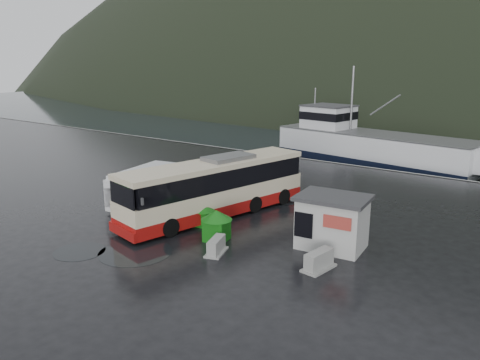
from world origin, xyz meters
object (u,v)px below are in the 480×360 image
Objects in this scene: fishing_trawler at (373,151)px; jersey_barrier_a at (319,269)px; white_van at (145,204)px; waste_bin_right at (204,226)px; coach_bus at (216,215)px; jersey_barrier_b at (216,253)px; ticket_kiosk at (331,247)px; dome_tent at (149,218)px; waste_bin_left at (217,240)px.

jersey_barrier_a is at bearing -64.93° from fishing_trawler.
white_van reaches higher than waste_bin_right.
white_van is at bearing -157.93° from coach_bus.
white_van is 5.94m from waste_bin_right.
jersey_barrier_b is 30.88m from fishing_trawler.
ticket_kiosk is at bearing 7.45° from coach_bus.
ticket_kiosk is 0.14× the size of fishing_trawler.
ticket_kiosk reaches higher than dome_tent.
white_van is 12.97m from ticket_kiosk.
waste_bin_right is at bearing 146.96° from waste_bin_left.
ticket_kiosk reaches higher than white_van.
jersey_barrier_b is at bearing -164.51° from jersey_barrier_a.
waste_bin_right is at bearing -79.56° from fishing_trawler.
ticket_kiosk reaches higher than waste_bin_left.
waste_bin_left is (7.79, -2.19, 0.00)m from white_van.
waste_bin_left reaches higher than dome_tent.
white_van is 3.32× the size of jersey_barrier_a.
waste_bin_left is 0.07× the size of fishing_trawler.
ticket_kiosk is 5.71m from jersey_barrier_b.
fishing_trawler reaches higher than waste_bin_left.
dome_tent is at bearing -174.25° from ticket_kiosk.
white_van reaches higher than jersey_barrier_a.
waste_bin_left is 1.70m from jersey_barrier_b.
white_van reaches higher than waste_bin_left.
waste_bin_right is 3.95m from jersey_barrier_b.
coach_bus is at bearing 169.47° from ticket_kiosk.
jersey_barrier_b is (1.06, -1.33, 0.00)m from waste_bin_left.
jersey_barrier_b is at bearing -32.93° from white_van.
coach_bus is 0.50× the size of fishing_trawler.
dome_tent is 29.07m from fishing_trawler.
waste_bin_left is 0.55× the size of dome_tent.
fishing_trawler is at bearing 102.00° from coach_bus.
jersey_barrier_a is (5.85, -0.01, 0.00)m from waste_bin_left.
coach_bus is 4.13m from waste_bin_left.
white_van is at bearing 164.28° from waste_bin_left.
coach_bus is at bearing 110.78° from waste_bin_right.
white_van reaches higher than jersey_barrier_b.
waste_bin_right is 0.38× the size of ticket_kiosk.
waste_bin_right is 0.05× the size of fishing_trawler.
dome_tent is (-2.75, -2.85, 0.00)m from coach_bus.
ticket_kiosk reaches higher than jersey_barrier_a.
coach_bus is 5.23m from white_van.
waste_bin_left is at bearing -75.90° from fishing_trawler.
waste_bin_left is at bearing -38.75° from coach_bus.
fishing_trawler is (-4.02, 30.62, 0.00)m from jersey_barrier_b.
waste_bin_left reaches higher than jersey_barrier_b.
white_van is 3.04m from dome_tent.
waste_bin_left is 29.43m from fishing_trawler.
dome_tent is (2.39, -1.88, 0.00)m from white_van.
waste_bin_right is (0.73, -1.92, 0.00)m from coach_bus.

